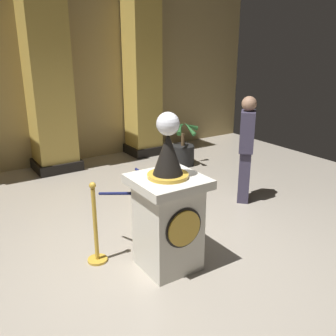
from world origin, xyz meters
name	(u,v)px	position (x,y,z in m)	size (l,w,h in m)	color
ground_plane	(158,256)	(0.00, 0.00, 0.00)	(10.60, 10.60, 0.00)	#9E9384
back_wall	(41,73)	(0.00, 4.51, 1.92)	(10.60, 0.16, 3.83)	tan
pedestal_clock	(168,211)	(0.00, -0.23, 0.71)	(0.76, 0.76, 1.84)	beige
stanchion_near	(168,205)	(0.54, 0.60, 0.34)	(0.24, 0.24, 0.99)	gold
stanchion_far	(96,235)	(-0.66, 0.32, 0.36)	(0.24, 0.24, 1.02)	gold
velvet_rope	(134,187)	(-0.06, 0.46, 0.79)	(0.78, 0.76, 0.22)	#141947
column_right	(142,75)	(2.11, 4.06, 1.83)	(0.79, 0.79, 3.68)	black
column_centre_rear	(48,79)	(0.00, 4.06, 1.83)	(0.93, 0.93, 3.68)	black
potted_palm_right	(183,151)	(2.37, 2.82, 0.31)	(0.68, 0.70, 0.98)	black
bystander_guest	(246,147)	(2.10, 0.70, 0.93)	(0.41, 0.41, 1.74)	#383347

